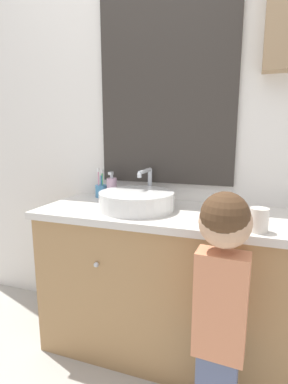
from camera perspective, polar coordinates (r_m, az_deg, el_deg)
name	(u,v)px	position (r m, az deg, el deg)	size (l,w,h in m)	color
wall_back	(193,112)	(1.73, 9.27, 14.83)	(3.20, 0.18, 2.50)	silver
vanity_counter	(174,284)	(1.64, 5.66, -17.02)	(1.40, 0.52, 0.78)	#A37A4C
sink_basin	(137,200)	(1.53, -1.33, -1.52)	(0.38, 0.44, 0.19)	white
toothbrush_holder	(101,190)	(1.84, -8.18, 0.37)	(0.07, 0.07, 0.18)	#4C93C6
soap_dispenser	(112,188)	(1.77, -6.16, 0.73)	(0.06, 0.06, 0.16)	#CCA3BC
child_figure	(222,289)	(1.13, 14.62, -17.50)	(0.20, 0.46, 0.98)	slate
drinking_cup	(259,220)	(1.27, 21.04, -5.01)	(0.07, 0.07, 0.10)	silver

